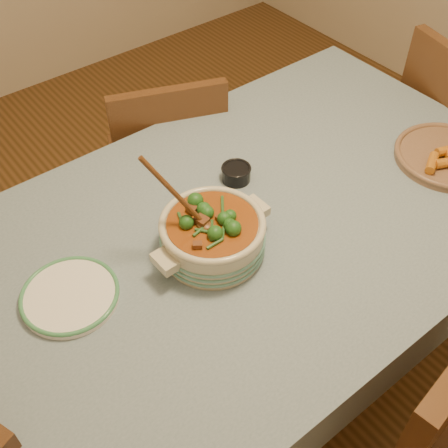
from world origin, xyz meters
The scene contains 7 objects.
floor centered at (0.00, 0.00, 0.00)m, with size 4.50×4.50×0.00m, color #472E14.
dining_table centered at (0.00, 0.00, 0.66)m, with size 1.68×1.08×0.76m.
stew_casserole centered at (-0.20, -0.03, 0.83)m, with size 0.34×0.28×0.32m.
white_plate centered at (-0.57, 0.07, 0.77)m, with size 0.32×0.32×0.02m.
condiment_bowl centered at (0.02, 0.16, 0.78)m, with size 0.09×0.09×0.05m.
fried_plate centered at (0.60, -0.18, 0.78)m, with size 0.41×0.41×0.05m.
chair_far centered at (0.08, 0.63, 0.49)m, with size 0.53×0.53×0.87m.
Camera 1 is at (-0.79, -0.82, 1.88)m, focal length 45.00 mm.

